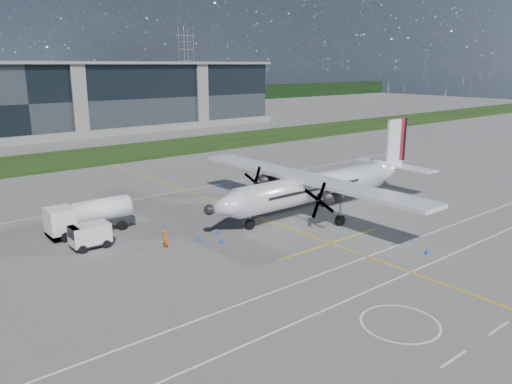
{
  "coord_description": "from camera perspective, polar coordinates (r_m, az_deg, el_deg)",
  "views": [
    {
      "loc": [
        -27.67,
        -33.36,
        15.02
      ],
      "look_at": [
        1.56,
        2.4,
        3.15
      ],
      "focal_mm": 35.0,
      "sensor_mm": 36.0,
      "label": 1
    }
  ],
  "objects": [
    {
      "name": "grass_strip",
      "position": [
        87.24,
        -20.2,
        3.62
      ],
      "size": [
        400.0,
        18.0,
        0.04
      ],
      "primitive_type": "cube",
      "color": "#18320D",
      "rests_on": "ground"
    },
    {
      "name": "safety_cone_portwing",
      "position": [
        43.25,
        18.95,
        -6.38
      ],
      "size": [
        0.36,
        0.36,
        0.5
      ],
      "primitive_type": "cone",
      "color": "blue",
      "rests_on": "ground"
    },
    {
      "name": "ground",
      "position": [
        79.83,
        -18.27,
        2.83
      ],
      "size": [
        400.0,
        400.0,
        0.0
      ],
      "primitive_type": "plane",
      "color": "slate",
      "rests_on": "ground"
    },
    {
      "name": "safety_cone_nose_port",
      "position": [
        43.41,
        -4.01,
        -5.52
      ],
      "size": [
        0.36,
        0.36,
        0.5
      ],
      "primitive_type": "cone",
      "color": "blue",
      "rests_on": "ground"
    },
    {
      "name": "terminal_building",
      "position": [
        116.93,
        -25.85,
        9.31
      ],
      "size": [
        120.0,
        20.0,
        15.0
      ],
      "primitive_type": "cube",
      "color": "black",
      "rests_on": "ground"
    },
    {
      "name": "fuel_tanker_truck",
      "position": [
        47.85,
        -19.08,
        -2.82
      ],
      "size": [
        8.02,
        2.61,
        3.01
      ],
      "primitive_type": null,
      "color": "white",
      "rests_on": "ground"
    },
    {
      "name": "turboprop_aircraft",
      "position": [
        51.96,
        7.54,
        2.53
      ],
      "size": [
        28.53,
        29.59,
        8.88
      ],
      "primitive_type": null,
      "color": "white",
      "rests_on": "ground"
    },
    {
      "name": "safety_cone_fwd",
      "position": [
        44.24,
        -6.62,
        -5.19
      ],
      "size": [
        0.36,
        0.36,
        0.5
      ],
      "primitive_type": "cone",
      "color": "blue",
      "rests_on": "ground"
    },
    {
      "name": "white_lane_line",
      "position": [
        36.96,
        14.6,
        -10.06
      ],
      "size": [
        90.0,
        0.15,
        0.01
      ],
      "primitive_type": "cube",
      "color": "white",
      "rests_on": "ground"
    },
    {
      "name": "safety_cone_stbdwing",
      "position": [
        63.05,
        -4.3,
        0.82
      ],
      "size": [
        0.36,
        0.36,
        0.5
      ],
      "primitive_type": "cone",
      "color": "blue",
      "rests_on": "ground"
    },
    {
      "name": "baggage_tug",
      "position": [
        44.26,
        -18.44,
        -4.8
      ],
      "size": [
        3.4,
        2.04,
        2.04
      ],
      "primitive_type": null,
      "color": "silver",
      "rests_on": "ground"
    },
    {
      "name": "safety_cone_nose_stbd",
      "position": [
        45.69,
        -4.48,
        -4.49
      ],
      "size": [
        0.36,
        0.36,
        0.5
      ],
      "primitive_type": "cone",
      "color": "blue",
      "rests_on": "ground"
    },
    {
      "name": "ground_crew_person",
      "position": [
        42.46,
        -10.34,
        -5.19
      ],
      "size": [
        0.6,
        0.8,
        1.89
      ],
      "primitive_type": "imported",
      "rotation": [
        0.0,
        0.0,
        1.63
      ],
      "color": "#F25907",
      "rests_on": "ground"
    },
    {
      "name": "pylon_east",
      "position": [
        215.21,
        -7.94,
        14.27
      ],
      "size": [
        9.0,
        4.6,
        30.0
      ],
      "primitive_type": null,
      "color": "gray",
      "rests_on": "ground"
    },
    {
      "name": "yellow_taxiway_centerline",
      "position": [
        55.19,
        -3.84,
        -1.41
      ],
      "size": [
        0.2,
        70.0,
        0.01
      ],
      "primitive_type": "cube",
      "color": "yellow",
      "rests_on": "ground"
    }
  ]
}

